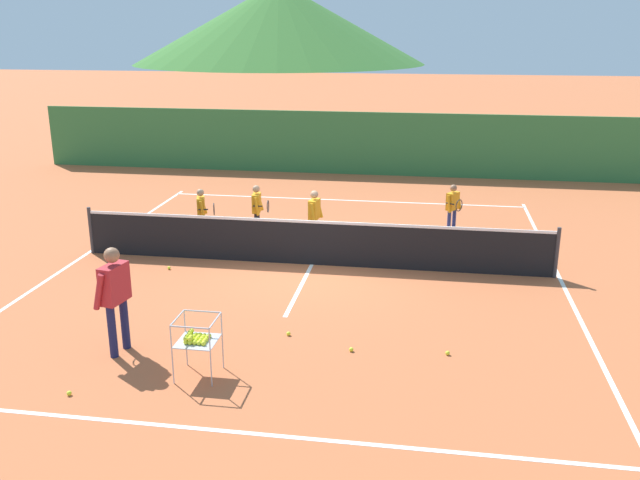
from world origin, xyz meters
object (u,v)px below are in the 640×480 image
(ball_cart, at_px, (196,339))
(student_2, at_px, (314,213))
(tennis_ball_0, at_px, (351,350))
(tennis_ball_1, at_px, (448,353))
(student_1, at_px, (257,206))
(tennis_ball_3, at_px, (169,268))
(instructor, at_px, (115,290))
(tennis_net, at_px, (312,242))
(student_0, at_px, (202,210))
(tennis_ball_2, at_px, (69,393))
(tennis_ball_5, at_px, (288,334))
(student_3, at_px, (453,205))

(ball_cart, bearing_deg, student_2, 83.98)
(tennis_ball_0, distance_m, tennis_ball_1, 1.49)
(student_1, xyz_separation_m, tennis_ball_3, (-1.28, -2.49, -0.73))
(instructor, distance_m, tennis_ball_1, 5.18)
(tennis_net, distance_m, student_1, 2.37)
(student_0, height_order, tennis_ball_2, student_0)
(tennis_ball_5, bearing_deg, instructor, -158.25)
(tennis_net, relative_size, ball_cart, 11.12)
(student_0, bearing_deg, tennis_net, -24.06)
(student_1, height_order, tennis_ball_3, student_1)
(student_2, bearing_deg, student_0, -179.82)
(student_2, bearing_deg, tennis_ball_2, -107.45)
(student_0, distance_m, tennis_ball_3, 2.15)
(instructor, distance_m, tennis_ball_3, 3.89)
(tennis_ball_3, xyz_separation_m, tennis_ball_5, (3.10, -2.72, 0.00))
(student_2, relative_size, tennis_ball_0, 19.27)
(tennis_ball_5, bearing_deg, tennis_ball_1, -6.49)
(ball_cart, xyz_separation_m, tennis_ball_3, (-2.07, 4.24, -0.55))
(student_1, relative_size, tennis_ball_5, 18.74)
(tennis_ball_0, relative_size, tennis_ball_3, 1.00)
(tennis_net, height_order, student_1, student_1)
(tennis_net, height_order, tennis_ball_0, tennis_net)
(tennis_ball_0, bearing_deg, student_1, 117.28)
(instructor, relative_size, student_2, 1.30)
(student_2, distance_m, tennis_ball_0, 5.41)
(tennis_ball_0, relative_size, tennis_ball_2, 1.00)
(tennis_ball_3, height_order, tennis_ball_5, same)
(student_1, bearing_deg, student_2, -17.46)
(tennis_net, height_order, instructor, instructor)
(ball_cart, bearing_deg, tennis_net, 80.76)
(student_3, bearing_deg, student_0, -165.47)
(student_1, distance_m, tennis_ball_3, 2.89)
(tennis_ball_0, bearing_deg, tennis_net, 108.35)
(tennis_ball_1, bearing_deg, tennis_net, 126.26)
(ball_cart, relative_size, tennis_ball_3, 13.22)
(student_0, height_order, tennis_ball_0, student_0)
(student_0, distance_m, tennis_ball_5, 5.67)
(tennis_net, relative_size, student_2, 7.63)
(student_1, xyz_separation_m, ball_cart, (0.79, -6.73, -0.18))
(student_2, distance_m, ball_cart, 6.31)
(instructor, bearing_deg, tennis_net, 63.23)
(instructor, bearing_deg, tennis_ball_1, 7.84)
(student_1, bearing_deg, tennis_net, -47.00)
(instructor, xyz_separation_m, ball_cart, (1.44, -0.53, -0.44))
(instructor, relative_size, tennis_ball_0, 25.14)
(tennis_net, distance_m, tennis_ball_2, 6.32)
(student_1, distance_m, tennis_ball_0, 6.36)
(tennis_ball_0, bearing_deg, tennis_ball_3, 143.16)
(student_3, bearing_deg, tennis_ball_2, -121.98)
(student_3, relative_size, tennis_ball_0, 17.94)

